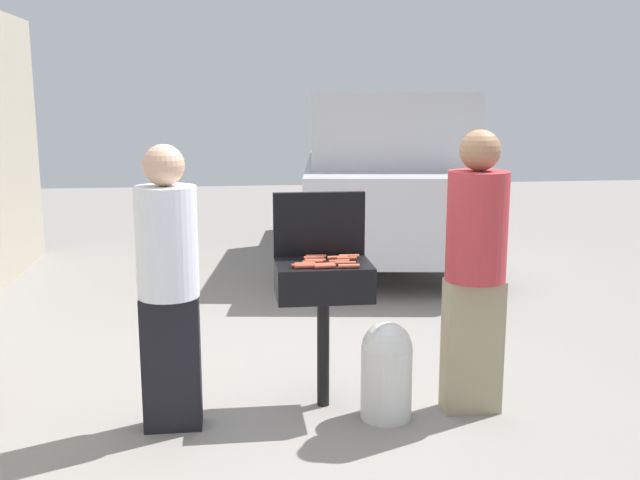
{
  "coord_description": "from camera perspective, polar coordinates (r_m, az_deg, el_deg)",
  "views": [
    {
      "loc": [
        -0.6,
        -4.59,
        1.98
      ],
      "look_at": [
        0.01,
        0.39,
        1.0
      ],
      "focal_mm": 41.34,
      "sensor_mm": 36.0,
      "label": 1
    }
  ],
  "objects": [
    {
      "name": "hot_dog_14",
      "position": [
        4.77,
        2.26,
        -1.26
      ],
      "size": [
        0.13,
        0.03,
        0.03
      ],
      "primitive_type": "cylinder",
      "rotation": [
        0.0,
        1.57,
        -0.04
      ],
      "color": "#C6593D",
      "rests_on": "bbq_grill"
    },
    {
      "name": "hot_dog_12",
      "position": [
        4.48,
        -1.15,
        -2.07
      ],
      "size": [
        0.13,
        0.03,
        0.03
      ],
      "primitive_type": "cylinder",
      "rotation": [
        0.0,
        1.57,
        0.01
      ],
      "color": "#AD4228",
      "rests_on": "bbq_grill"
    },
    {
      "name": "ground_plane",
      "position": [
        5.04,
        0.45,
        -12.09
      ],
      "size": [
        24.0,
        24.0,
        0.0
      ],
      "primitive_type": "plane",
      "color": "gray"
    },
    {
      "name": "hot_dog_1",
      "position": [
        4.59,
        -0.58,
        -1.73
      ],
      "size": [
        0.13,
        0.04,
        0.03
      ],
      "primitive_type": "cylinder",
      "rotation": [
        0.0,
        1.57,
        0.11
      ],
      "color": "#AD4228",
      "rests_on": "bbq_grill"
    },
    {
      "name": "hot_dog_10",
      "position": [
        4.5,
        -1.38,
        -1.99
      ],
      "size": [
        0.13,
        0.03,
        0.03
      ],
      "primitive_type": "cylinder",
      "rotation": [
        0.0,
        1.57,
        -0.0
      ],
      "color": "#AD4228",
      "rests_on": "bbq_grill"
    },
    {
      "name": "hot_dog_5",
      "position": [
        4.61,
        1.48,
        -1.68
      ],
      "size": [
        0.13,
        0.03,
        0.03
      ],
      "primitive_type": "cylinder",
      "rotation": [
        0.0,
        1.57,
        0.06
      ],
      "color": "#B74C33",
      "rests_on": "bbq_grill"
    },
    {
      "name": "hot_dog_9",
      "position": [
        4.72,
        1.36,
        -1.38
      ],
      "size": [
        0.13,
        0.03,
        0.03
      ],
      "primitive_type": "cylinder",
      "rotation": [
        0.0,
        1.57,
        0.05
      ],
      "color": "#C6593D",
      "rests_on": "bbq_grill"
    },
    {
      "name": "hot_dog_11",
      "position": [
        4.48,
        0.39,
        -2.06
      ],
      "size": [
        0.13,
        0.03,
        0.03
      ],
      "primitive_type": "cylinder",
      "rotation": [
        0.0,
        1.57,
        0.06
      ],
      "color": "#B74C33",
      "rests_on": "bbq_grill"
    },
    {
      "name": "hot_dog_6",
      "position": [
        4.75,
        -0.32,
        -1.29
      ],
      "size": [
        0.13,
        0.04,
        0.03
      ],
      "primitive_type": "cylinder",
      "rotation": [
        0.0,
        1.57,
        -0.07
      ],
      "color": "#C6593D",
      "rests_on": "bbq_grill"
    },
    {
      "name": "hot_dog_0",
      "position": [
        4.49,
        2.25,
        -2.03
      ],
      "size": [
        0.13,
        0.03,
        0.03
      ],
      "primitive_type": "cylinder",
      "rotation": [
        0.0,
        1.57,
        -0.01
      ],
      "color": "#C6593D",
      "rests_on": "bbq_grill"
    },
    {
      "name": "bbq_grill",
      "position": [
        4.67,
        0.25,
        -3.52
      ],
      "size": [
        0.6,
        0.44,
        0.95
      ],
      "color": "black",
      "rests_on": "ground"
    },
    {
      "name": "hot_dog_8",
      "position": [
        4.71,
        -0.47,
        -1.39
      ],
      "size": [
        0.13,
        0.03,
        0.03
      ],
      "primitive_type": "cylinder",
      "rotation": [
        0.0,
        1.57,
        0.04
      ],
      "color": "#C6593D",
      "rests_on": "bbq_grill"
    },
    {
      "name": "propane_tank",
      "position": [
        4.66,
        5.17,
        -9.88
      ],
      "size": [
        0.32,
        0.32,
        0.62
      ],
      "color": "silver",
      "rests_on": "ground"
    },
    {
      "name": "hot_dog_3",
      "position": [
        4.69,
        2.09,
        -1.45
      ],
      "size": [
        0.13,
        0.04,
        0.03
      ],
      "primitive_type": "cylinder",
      "rotation": [
        0.0,
        1.57,
        0.07
      ],
      "color": "#AD4228",
      "rests_on": "bbq_grill"
    },
    {
      "name": "person_right",
      "position": [
        4.66,
        11.95,
        -1.72
      ],
      "size": [
        0.38,
        0.38,
        1.79
      ],
      "rotation": [
        0.0,
        0.0,
        3.07
      ],
      "color": "gray",
      "rests_on": "ground"
    },
    {
      "name": "parked_minivan",
      "position": [
        9.11,
        5.1,
        5.0
      ],
      "size": [
        2.5,
        4.61,
        2.02
      ],
      "rotation": [
        0.0,
        0.0,
        3.01
      ],
      "color": "#B7B7BC",
      "rests_on": "ground"
    },
    {
      "name": "hot_dog_2",
      "position": [
        4.54,
        -1.18,
        -1.89
      ],
      "size": [
        0.13,
        0.03,
        0.03
      ],
      "primitive_type": "cylinder",
      "rotation": [
        0.0,
        1.57,
        0.03
      ],
      "color": "#B74C33",
      "rests_on": "bbq_grill"
    },
    {
      "name": "hot_dog_7",
      "position": [
        4.57,
        1.97,
        -1.81
      ],
      "size": [
        0.13,
        0.03,
        0.03
      ],
      "primitive_type": "cylinder",
      "rotation": [
        0.0,
        1.57,
        -0.05
      ],
      "color": "#B74C33",
      "rests_on": "bbq_grill"
    },
    {
      "name": "hot_dog_13",
      "position": [
        4.52,
        0.31,
        -1.94
      ],
      "size": [
        0.13,
        0.04,
        0.03
      ],
      "primitive_type": "cylinder",
      "rotation": [
        0.0,
        1.57,
        0.1
      ],
      "color": "#C6593D",
      "rests_on": "bbq_grill"
    },
    {
      "name": "hot_dog_4",
      "position": [
        4.63,
        -0.37,
        -1.62
      ],
      "size": [
        0.13,
        0.03,
        0.03
      ],
      "primitive_type": "cylinder",
      "rotation": [
        0.0,
        1.57,
        -0.05
      ],
      "color": "#B74C33",
      "rests_on": "bbq_grill"
    },
    {
      "name": "person_left",
      "position": [
        4.41,
        -11.67,
        -2.94
      ],
      "size": [
        0.36,
        0.36,
        1.72
      ],
      "rotation": [
        0.0,
        0.0,
        0.25
      ],
      "color": "black",
      "rests_on": "ground"
    },
    {
      "name": "grill_lid_open",
      "position": [
        4.81,
        -0.07,
        1.24
      ],
      "size": [
        0.6,
        0.05,
        0.42
      ],
      "primitive_type": "cube",
      "color": "black",
      "rests_on": "bbq_grill"
    }
  ]
}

